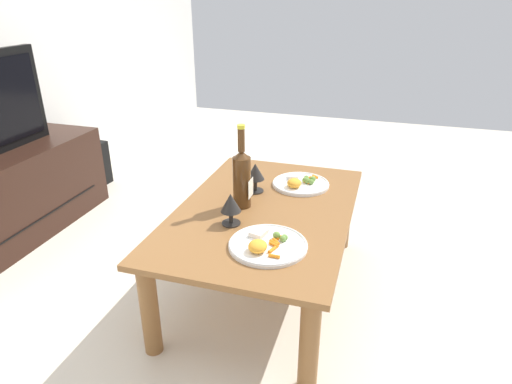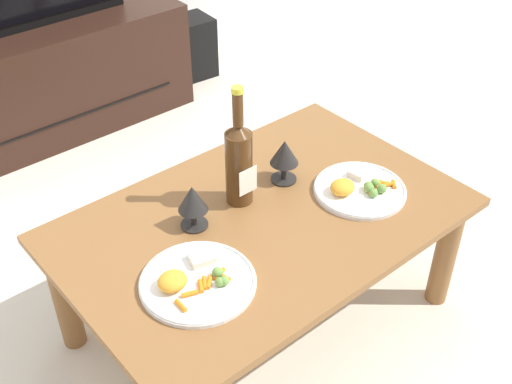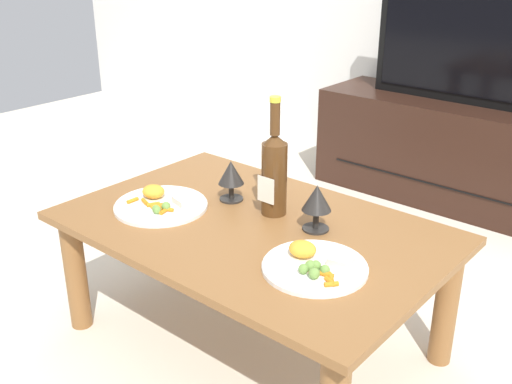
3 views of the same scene
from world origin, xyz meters
name	(u,v)px [view 1 (image 1 of 3)]	position (x,y,z in m)	size (l,w,h in m)	color
ground_plane	(264,289)	(0.00, 0.00, 0.00)	(6.40, 6.40, 0.00)	beige
dining_table	(264,223)	(0.00, 0.00, 0.35)	(1.14, 0.74, 0.42)	brown
floor_speaker	(91,164)	(0.84, 1.53, 0.16)	(0.19, 0.19, 0.31)	black
wine_bottle	(242,177)	(0.00, 0.10, 0.57)	(0.08, 0.08, 0.37)	#4C2D14
goblet_left	(231,204)	(-0.17, 0.09, 0.51)	(0.08, 0.08, 0.13)	black
goblet_right	(255,173)	(0.16, 0.09, 0.52)	(0.09, 0.09, 0.14)	black
dinner_plate_left	(267,244)	(-0.30, -0.10, 0.44)	(0.29, 0.29, 0.05)	white
dinner_plate_right	(300,183)	(0.29, -0.10, 0.44)	(0.27, 0.27, 0.05)	white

